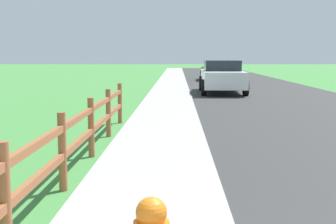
{
  "coord_description": "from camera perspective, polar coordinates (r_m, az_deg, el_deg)",
  "views": [
    {
      "loc": [
        -0.62,
        -1.36,
        1.81
      ],
      "look_at": [
        -0.78,
        6.34,
        0.82
      ],
      "focal_mm": 47.7,
      "sensor_mm": 36.0,
      "label": 1
    }
  ],
  "objects": [
    {
      "name": "parked_car_black",
      "position": [
        31.83,
        6.24,
        5.29
      ],
      "size": [
        2.17,
        4.79,
        1.37
      ],
      "color": "black",
      "rests_on": "ground"
    },
    {
      "name": "parked_suv_white",
      "position": [
        21.54,
        6.92,
        4.55
      ],
      "size": [
        2.15,
        4.95,
        1.54
      ],
      "color": "white",
      "rests_on": "ground"
    },
    {
      "name": "curb_concrete",
      "position": [
        28.51,
        -3.59,
        3.68
      ],
      "size": [
        6.0,
        66.0,
        0.01
      ],
      "primitive_type": "cube",
      "color": "#A29EA2",
      "rests_on": "ground"
    },
    {
      "name": "ground_plane",
      "position": [
        26.43,
        2.55,
        3.4
      ],
      "size": [
        120.0,
        120.0,
        0.0
      ],
      "primitive_type": "plane",
      "color": "#40803C"
    },
    {
      "name": "road_asphalt",
      "position": [
        28.71,
        9.47,
        3.62
      ],
      "size": [
        7.0,
        66.0,
        0.01
      ],
      "primitive_type": "cube",
      "color": "#323232",
      "rests_on": "ground"
    },
    {
      "name": "grass_verge",
      "position": [
        28.68,
        -6.58,
        3.67
      ],
      "size": [
        5.0,
        66.0,
        0.0
      ],
      "primitive_type": "cube",
      "color": "#40803C",
      "rests_on": "ground"
    },
    {
      "name": "rail_fence",
      "position": [
        7.0,
        -11.34,
        -2.65
      ],
      "size": [
        0.11,
        10.0,
        1.06
      ],
      "color": "brown",
      "rests_on": "ground"
    }
  ]
}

